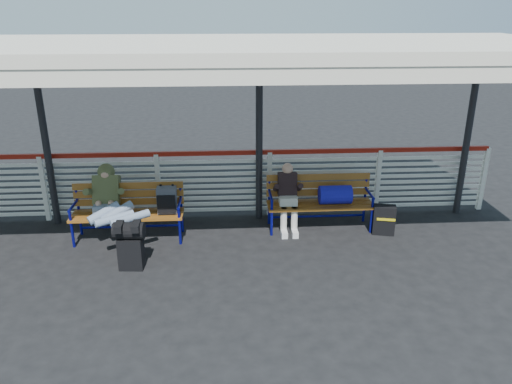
{
  "coord_description": "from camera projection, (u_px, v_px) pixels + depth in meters",
  "views": [
    {
      "loc": [
        1.21,
        -6.58,
        3.68
      ],
      "look_at": [
        1.7,
        1.0,
        0.79
      ],
      "focal_mm": 35.0,
      "sensor_mm": 36.0,
      "label": 1
    }
  ],
  "objects": [
    {
      "name": "luggage_stack",
      "position": [
        130.0,
        244.0,
        7.25
      ],
      "size": [
        0.46,
        0.28,
        0.73
      ],
      "rotation": [
        0.0,
        0.0,
        -0.08
      ],
      "color": "black",
      "rests_on": "ground"
    },
    {
      "name": "suitcase_side",
      "position": [
        384.0,
        220.0,
        8.41
      ],
      "size": [
        0.4,
        0.29,
        0.5
      ],
      "rotation": [
        0.0,
        0.0,
        -0.22
      ],
      "color": "black",
      "rests_on": "ground"
    },
    {
      "name": "canopy",
      "position": [
        138.0,
        51.0,
        7.1
      ],
      "size": [
        12.6,
        3.6,
        3.16
      ],
      "color": "silver",
      "rests_on": "ground"
    },
    {
      "name": "bench_left",
      "position": [
        139.0,
        205.0,
        8.14
      ],
      "size": [
        1.8,
        0.56,
        0.92
      ],
      "color": "#935B1C",
      "rests_on": "ground"
    },
    {
      "name": "ground",
      "position": [
        146.0,
        268.0,
        7.38
      ],
      "size": [
        60.0,
        60.0,
        0.0
      ],
      "primitive_type": "plane",
      "color": "black",
      "rests_on": "ground"
    },
    {
      "name": "traveler_man",
      "position": [
        114.0,
        209.0,
        7.77
      ],
      "size": [
        0.94,
        1.64,
        0.77
      ],
      "color": "#8197AE",
      "rests_on": "ground"
    },
    {
      "name": "companion_person",
      "position": [
        288.0,
        197.0,
        8.47
      ],
      "size": [
        0.32,
        0.66,
        1.15
      ],
      "color": "beige",
      "rests_on": "ground"
    },
    {
      "name": "fence",
      "position": [
        158.0,
        183.0,
        8.91
      ],
      "size": [
        12.08,
        0.08,
        1.24
      ],
      "color": "silver",
      "rests_on": "ground"
    },
    {
      "name": "bench_right",
      "position": [
        326.0,
        196.0,
        8.52
      ],
      "size": [
        1.8,
        0.56,
        0.92
      ],
      "color": "#935B1C",
      "rests_on": "ground"
    }
  ]
}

